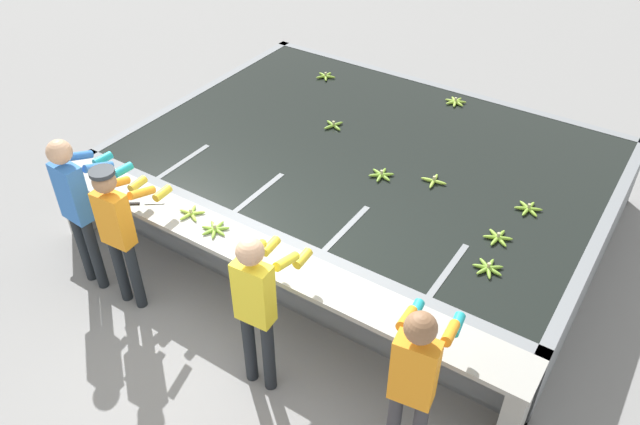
# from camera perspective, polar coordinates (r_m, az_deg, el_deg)

# --- Properties ---
(ground_plane) EXTENTS (80.00, 80.00, 0.00)m
(ground_plane) POSITION_cam_1_polar(r_m,az_deg,el_deg) (6.31, -6.68, -10.56)
(ground_plane) COLOR gray
(ground_plane) RESTS_ON ground
(wash_tank) EXTENTS (5.34, 3.86, 0.88)m
(wash_tank) POSITION_cam_1_polar(r_m,az_deg,el_deg) (7.48, 4.47, 3.06)
(wash_tank) COLOR gray
(wash_tank) RESTS_ON ground
(work_ledge) EXTENTS (5.34, 0.45, 0.88)m
(work_ledge) POSITION_cam_1_polar(r_m,az_deg,el_deg) (5.96, -5.77, -5.11)
(work_ledge) COLOR #9E9E99
(work_ledge) RESTS_ON ground
(worker_0) EXTENTS (0.44, 0.73, 1.75)m
(worker_0) POSITION_cam_1_polar(r_m,az_deg,el_deg) (6.51, -21.31, 1.03)
(worker_0) COLOR #1E2328
(worker_0) RESTS_ON ground
(worker_1) EXTENTS (0.43, 0.73, 1.63)m
(worker_1) POSITION_cam_1_polar(r_m,az_deg,el_deg) (6.18, -17.93, -1.12)
(worker_1) COLOR #1E2328
(worker_1) RESTS_ON ground
(worker_2) EXTENTS (0.44, 0.73, 1.68)m
(worker_2) POSITION_cam_1_polar(r_m,az_deg,el_deg) (5.15, -5.79, -8.01)
(worker_2) COLOR #1E2328
(worker_2) RESTS_ON ground
(worker_3) EXTENTS (0.47, 0.74, 1.70)m
(worker_3) POSITION_cam_1_polar(r_m,az_deg,el_deg) (4.66, 8.62, -14.72)
(worker_3) COLOR #38383D
(worker_3) RESTS_ON ground
(banana_bunch_floating_0) EXTENTS (0.27, 0.28, 0.08)m
(banana_bunch_floating_0) POSITION_cam_1_polar(r_m,az_deg,el_deg) (6.12, 15.95, -2.23)
(banana_bunch_floating_0) COLOR #7FAD33
(banana_bunch_floating_0) RESTS_ON wash_tank
(banana_bunch_floating_1) EXTENTS (0.28, 0.26, 0.08)m
(banana_bunch_floating_1) POSITION_cam_1_polar(r_m,az_deg,el_deg) (8.82, 0.51, 12.36)
(banana_bunch_floating_1) COLOR #7FAD33
(banana_bunch_floating_1) RESTS_ON wash_tank
(banana_bunch_floating_2) EXTENTS (0.27, 0.28, 0.08)m
(banana_bunch_floating_2) POSITION_cam_1_polar(r_m,az_deg,el_deg) (6.76, 5.63, 3.45)
(banana_bunch_floating_2) COLOR #75A333
(banana_bunch_floating_2) RESTS_ON wash_tank
(banana_bunch_floating_3) EXTENTS (0.28, 0.28, 0.08)m
(banana_bunch_floating_3) POSITION_cam_1_polar(r_m,az_deg,el_deg) (8.34, 12.27, 9.87)
(banana_bunch_floating_3) COLOR #93BC3D
(banana_bunch_floating_3) RESTS_ON wash_tank
(banana_bunch_floating_4) EXTENTS (0.27, 0.28, 0.08)m
(banana_bunch_floating_4) POSITION_cam_1_polar(r_m,az_deg,el_deg) (6.58, 18.51, 0.33)
(banana_bunch_floating_4) COLOR #7FAD33
(banana_bunch_floating_4) RESTS_ON wash_tank
(banana_bunch_floating_5) EXTENTS (0.27, 0.27, 0.08)m
(banana_bunch_floating_5) POSITION_cam_1_polar(r_m,az_deg,el_deg) (7.62, 1.24, 7.98)
(banana_bunch_floating_5) COLOR #75A333
(banana_bunch_floating_5) RESTS_ON wash_tank
(banana_bunch_floating_6) EXTENTS (0.28, 0.28, 0.08)m
(banana_bunch_floating_6) POSITION_cam_1_polar(r_m,az_deg,el_deg) (6.74, 10.36, 2.86)
(banana_bunch_floating_6) COLOR #93BC3D
(banana_bunch_floating_6) RESTS_ON wash_tank
(banana_bunch_floating_7) EXTENTS (0.28, 0.28, 0.08)m
(banana_bunch_floating_7) POSITION_cam_1_polar(r_m,az_deg,el_deg) (5.77, 15.12, -4.92)
(banana_bunch_floating_7) COLOR #75A333
(banana_bunch_floating_7) RESTS_ON wash_tank
(banana_bunch_ledge_0) EXTENTS (0.28, 0.28, 0.08)m
(banana_bunch_ledge_0) POSITION_cam_1_polar(r_m,az_deg,el_deg) (6.06, -9.57, -1.52)
(banana_bunch_ledge_0) COLOR #75A333
(banana_bunch_ledge_0) RESTS_ON work_ledge
(banana_bunch_ledge_1) EXTENTS (0.27, 0.27, 0.08)m
(banana_bunch_ledge_1) POSITION_cam_1_polar(r_m,az_deg,el_deg) (6.30, -11.70, -0.09)
(banana_bunch_ledge_1) COLOR #93BC3D
(banana_bunch_ledge_1) RESTS_ON work_ledge
(knife_0) EXTENTS (0.30, 0.23, 0.02)m
(knife_0) POSITION_cam_1_polar(r_m,az_deg,el_deg) (6.57, -16.00, 0.82)
(knife_0) COLOR silver
(knife_0) RESTS_ON work_ledge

